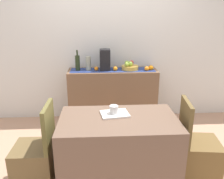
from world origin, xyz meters
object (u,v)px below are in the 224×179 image
at_px(ceramic_vase, 88,64).
at_px(coffee_cup, 114,110).
at_px(wine_bottle, 78,63).
at_px(chair_near_window, 36,162).
at_px(fruit_bowl, 130,68).
at_px(open_book, 115,114).
at_px(chair_by_corner, 197,156).
at_px(coffee_maker, 105,60).
at_px(sideboard_console, 113,96).
at_px(dining_table, 118,151).

height_order(ceramic_vase, coffee_cup, ceramic_vase).
height_order(wine_bottle, chair_near_window, wine_bottle).
bearing_deg(fruit_bowl, wine_bottle, -180.00).
relative_size(wine_bottle, coffee_cup, 3.19).
relative_size(open_book, chair_by_corner, 0.31).
relative_size(coffee_maker, chair_by_corner, 0.36).
xyz_separation_m(sideboard_console, chair_by_corner, (0.83, -1.48, -0.17)).
bearing_deg(coffee_cup, fruit_bowl, 76.10).
relative_size(dining_table, chair_by_corner, 1.32).
height_order(fruit_bowl, coffee_maker, coffee_maker).
distance_m(sideboard_console, chair_by_corner, 1.70).
height_order(sideboard_console, ceramic_vase, ceramic_vase).
distance_m(sideboard_console, open_book, 1.42).
xyz_separation_m(fruit_bowl, chair_near_window, (-1.16, -1.48, -0.65)).
xyz_separation_m(sideboard_console, chair_near_window, (-0.89, -1.48, -0.17)).
height_order(wine_bottle, coffee_cup, wine_bottle).
bearing_deg(wine_bottle, chair_near_window, -103.11).
distance_m(wine_bottle, coffee_cup, 1.48).
distance_m(sideboard_console, coffee_cup, 1.43).
bearing_deg(coffee_maker, coffee_cup, -87.97).
relative_size(open_book, coffee_cup, 2.78).
height_order(coffee_maker, chair_by_corner, coffee_maker).
xyz_separation_m(coffee_maker, open_book, (0.06, -1.39, -0.29)).
height_order(dining_table, open_book, open_book).
bearing_deg(chair_near_window, open_book, 6.53).
xyz_separation_m(sideboard_console, wine_bottle, (-0.54, -0.00, 0.56)).
height_order(sideboard_console, wine_bottle, wine_bottle).
xyz_separation_m(fruit_bowl, chair_by_corner, (0.56, -1.48, -0.65)).
xyz_separation_m(sideboard_console, open_book, (-0.06, -1.39, 0.31)).
distance_m(fruit_bowl, ceramic_vase, 0.65).
height_order(sideboard_console, chair_near_window, chair_near_window).
bearing_deg(fruit_bowl, chair_near_window, -128.08).
distance_m(sideboard_console, chair_near_window, 1.74).
bearing_deg(chair_near_window, dining_table, 0.01).
distance_m(wine_bottle, dining_table, 1.69).
bearing_deg(dining_table, wine_bottle, 109.12).
bearing_deg(sideboard_console, open_book, -92.57).
relative_size(fruit_bowl, dining_table, 0.22).
xyz_separation_m(fruit_bowl, coffee_cup, (-0.34, -1.39, -0.12)).
bearing_deg(fruit_bowl, ceramic_vase, 180.00).
relative_size(sideboard_console, open_book, 5.00).
distance_m(coffee_maker, coffee_cup, 1.41).
height_order(coffee_maker, dining_table, coffee_maker).
xyz_separation_m(wine_bottle, coffee_cup, (0.47, -1.39, -0.21)).
distance_m(sideboard_console, coffee_maker, 0.61).
bearing_deg(coffee_cup, ceramic_vase, 102.51).
relative_size(chair_near_window, chair_by_corner, 1.00).
distance_m(dining_table, coffee_cup, 0.43).
bearing_deg(open_book, fruit_bowl, 67.73).
bearing_deg(chair_near_window, ceramic_vase, 71.01).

